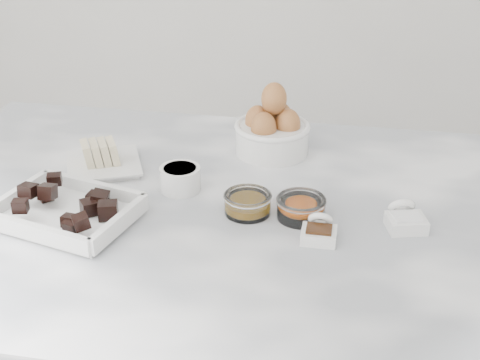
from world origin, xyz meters
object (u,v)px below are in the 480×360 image
(sugar_ramekin, at_px, (180,178))
(egg_bowl, at_px, (272,130))
(salt_spoon, at_px, (405,219))
(butter_plate, at_px, (102,159))
(vanilla_spoon, at_px, (319,231))
(chocolate_dish, at_px, (66,207))
(honey_bowl, at_px, (248,203))
(zest_bowl, at_px, (301,207))

(sugar_ramekin, height_order, egg_bowl, egg_bowl)
(sugar_ramekin, height_order, salt_spoon, salt_spoon)
(butter_plate, bearing_deg, egg_bowl, 23.66)
(vanilla_spoon, bearing_deg, chocolate_dish, -177.44)
(honey_bowl, xyz_separation_m, zest_bowl, (0.09, 0.00, 0.00))
(honey_bowl, distance_m, zest_bowl, 0.09)
(vanilla_spoon, distance_m, salt_spoon, 0.15)
(egg_bowl, relative_size, honey_bowl, 1.85)
(butter_plate, bearing_deg, zest_bowl, -15.95)
(egg_bowl, distance_m, salt_spoon, 0.35)
(chocolate_dish, height_order, sugar_ramekin, chocolate_dish)
(butter_plate, distance_m, honey_bowl, 0.32)
(chocolate_dish, relative_size, vanilla_spoon, 3.82)
(chocolate_dish, xyz_separation_m, honey_bowl, (0.29, 0.08, -0.01))
(zest_bowl, bearing_deg, butter_plate, 164.05)
(butter_plate, height_order, salt_spoon, butter_plate)
(zest_bowl, bearing_deg, sugar_ramekin, 165.40)
(chocolate_dish, xyz_separation_m, vanilla_spoon, (0.41, 0.02, -0.01))
(sugar_ramekin, xyz_separation_m, salt_spoon, (0.39, -0.06, -0.01))
(egg_bowl, xyz_separation_m, honey_bowl, (-0.01, -0.25, -0.03))
(butter_plate, height_order, sugar_ramekin, butter_plate)
(egg_bowl, height_order, salt_spoon, egg_bowl)
(zest_bowl, relative_size, vanilla_spoon, 1.27)
(honey_bowl, xyz_separation_m, vanilla_spoon, (0.12, -0.06, -0.00))
(vanilla_spoon, bearing_deg, honey_bowl, 154.63)
(egg_bowl, bearing_deg, butter_plate, -156.34)
(chocolate_dish, relative_size, honey_bowl, 3.09)
(zest_bowl, bearing_deg, honey_bowl, -179.38)
(chocolate_dish, xyz_separation_m, zest_bowl, (0.38, 0.08, -0.00))
(zest_bowl, distance_m, salt_spoon, 0.17)
(zest_bowl, distance_m, vanilla_spoon, 0.07)
(chocolate_dish, height_order, honey_bowl, chocolate_dish)
(butter_plate, relative_size, vanilla_spoon, 2.69)
(butter_plate, bearing_deg, chocolate_dish, -86.89)
(butter_plate, xyz_separation_m, zest_bowl, (0.39, -0.11, 0.00))
(sugar_ramekin, xyz_separation_m, zest_bowl, (0.22, -0.06, -0.00))
(sugar_ramekin, distance_m, vanilla_spoon, 0.28)
(butter_plate, height_order, honey_bowl, butter_plate)
(chocolate_dish, distance_m, egg_bowl, 0.44)
(zest_bowl, height_order, salt_spoon, salt_spoon)
(sugar_ramekin, relative_size, egg_bowl, 0.48)
(zest_bowl, xyz_separation_m, vanilla_spoon, (0.03, -0.06, -0.01))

